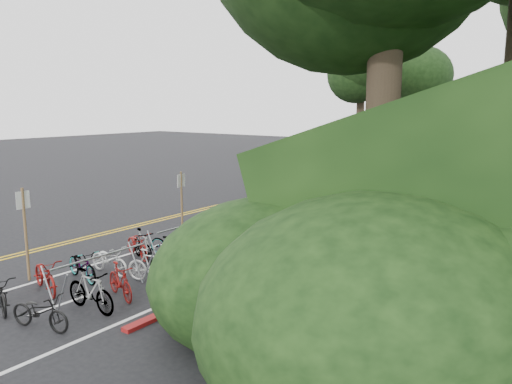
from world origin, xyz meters
The scene contains 9 objects.
ground centered at (0.00, 0.00, 0.00)m, with size 120.00×120.00×0.00m, color black.
road_markings centered at (0.63, 10.10, 0.00)m, with size 7.47×80.00×0.01m.
red_curb centered at (5.70, 12.00, 0.05)m, with size 0.25×28.00×0.10m, color maroon.
bike_rack_front centered at (3.58, -0.98, 0.85)m, with size 1.14×2.91×1.17m.
bike_racks_rest centered at (3.00, 13.00, 0.85)m, with size 1.14×23.00×1.17m.
signpost_near centered at (0.72, -1.42, 1.56)m, with size 0.08×0.40×2.73m.
signposts_rest centered at (0.60, 14.00, 1.43)m, with size 0.08×18.40×2.50m.
bike_front centered at (1.56, 1.93, 0.45)m, with size 1.71×0.60×0.90m, color maroon.
bike_valet centered at (2.92, 2.01, 0.48)m, with size 3.21×12.79×1.09m.
Camera 1 is at (14.28, -8.68, 5.04)m, focal length 35.00 mm.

